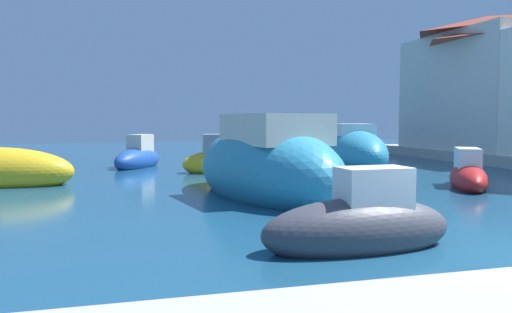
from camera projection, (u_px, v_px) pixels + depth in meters
ground at (496, 254)px, 7.59m from camera, size 80.00×80.00×0.00m
moored_boat_0 at (468, 176)px, 15.09m from camera, size 2.57×3.37×1.38m
moored_boat_2 at (266, 167)px, 13.38m from camera, size 3.90×6.88×2.75m
moored_boat_4 at (229, 161)px, 19.35m from camera, size 3.76×1.57×1.76m
moored_boat_5 at (360, 226)px, 7.89m from camera, size 3.28×1.29×1.53m
moored_boat_6 at (355, 152)px, 21.83m from camera, size 3.49×6.28×2.34m
moored_boat_7 at (138, 158)px, 21.52m from camera, size 2.70×3.51×1.65m
waterfront_building_annex at (500, 86)px, 25.15m from camera, size 5.61×9.31×6.38m
waterfront_building_far at (486, 82)px, 26.09m from camera, size 5.68×8.42×6.93m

